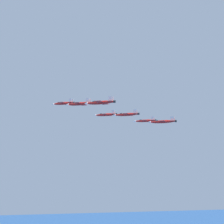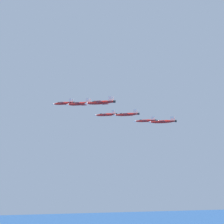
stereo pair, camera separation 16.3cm
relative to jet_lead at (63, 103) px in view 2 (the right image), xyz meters
name	(u,v)px [view 2 (the right image)]	position (x,y,z in m)	size (l,w,h in m)	color
jet_lead	(63,103)	(0.00, 0.00, 0.00)	(12.81, 9.58, 3.01)	red
jet_left_wingman	(79,104)	(6.67, -23.05, -4.12)	(12.79, 9.94, 3.04)	red
jet_right_wingman	(106,115)	(23.83, 2.87, -5.17)	(12.90, 9.72, 3.04)	red
jet_left_outer	(100,102)	(13.35, -46.10, -7.47)	(12.71, 9.53, 2.99)	red
jet_right_outer	(145,121)	(47.65, 5.75, -7.67)	(12.51, 9.36, 2.94)	red
jet_slot_rear	(126,114)	(30.50, -20.18, -8.22)	(12.68, 9.45, 2.98)	red
jet_trailing	(163,122)	(45.75, -30.27, -12.72)	(12.65, 9.38, 2.96)	red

